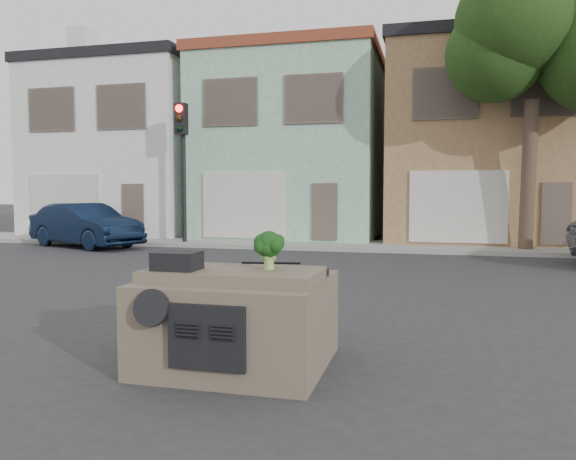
% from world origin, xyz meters
% --- Properties ---
extents(ground_plane, '(120.00, 120.00, 0.00)m').
position_xyz_m(ground_plane, '(0.00, 0.00, 0.00)').
color(ground_plane, '#303033').
rests_on(ground_plane, ground).
extents(sidewalk, '(40.00, 3.00, 0.15)m').
position_xyz_m(sidewalk, '(0.00, 10.50, 0.07)').
color(sidewalk, gray).
rests_on(sidewalk, ground).
extents(townhouse_white, '(7.20, 8.20, 7.55)m').
position_xyz_m(townhouse_white, '(-11.00, 14.50, 3.77)').
color(townhouse_white, white).
rests_on(townhouse_white, ground).
extents(townhouse_mint, '(7.20, 8.20, 7.55)m').
position_xyz_m(townhouse_mint, '(-3.50, 14.50, 3.77)').
color(townhouse_mint, '#97C5A4').
rests_on(townhouse_mint, ground).
extents(townhouse_tan, '(7.20, 8.20, 7.55)m').
position_xyz_m(townhouse_tan, '(4.00, 14.50, 3.77)').
color(townhouse_tan, '#9C744D').
rests_on(townhouse_tan, ground).
extents(navy_sedan, '(4.95, 3.27, 1.54)m').
position_xyz_m(navy_sedan, '(-9.68, 8.33, 0.00)').
color(navy_sedan, '#0E1B33').
rests_on(navy_sedan, ground).
extents(traffic_signal, '(0.40, 0.40, 5.10)m').
position_xyz_m(traffic_signal, '(-6.50, 9.50, 2.55)').
color(traffic_signal, black).
rests_on(traffic_signal, ground).
extents(tree_near, '(4.40, 4.00, 8.50)m').
position_xyz_m(tree_near, '(5.00, 9.80, 4.25)').
color(tree_near, '#1F3D13').
rests_on(tree_near, ground).
extents(car_dashboard, '(2.00, 1.80, 1.12)m').
position_xyz_m(car_dashboard, '(0.00, -3.00, 0.56)').
color(car_dashboard, brown).
rests_on(car_dashboard, ground).
extents(instrument_hump, '(0.48, 0.38, 0.20)m').
position_xyz_m(instrument_hump, '(-0.58, -3.35, 1.22)').
color(instrument_hump, black).
rests_on(instrument_hump, car_dashboard).
extents(wiper_arm, '(0.69, 0.15, 0.02)m').
position_xyz_m(wiper_arm, '(0.28, -2.62, 1.13)').
color(wiper_arm, black).
rests_on(wiper_arm, car_dashboard).
extents(broccoli, '(0.50, 0.50, 0.44)m').
position_xyz_m(broccoli, '(0.39, -3.08, 1.34)').
color(broccoli, black).
rests_on(broccoli, car_dashboard).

